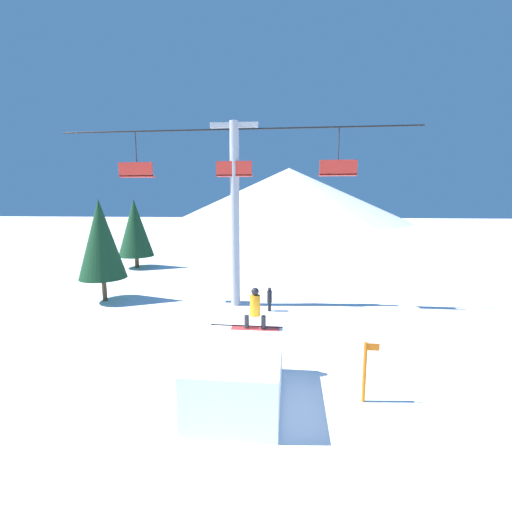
# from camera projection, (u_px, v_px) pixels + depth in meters

# --- Properties ---
(ground_plane) EXTENTS (220.00, 220.00, 0.00)m
(ground_plane) POSITION_uv_depth(u_px,v_px,m) (259.00, 408.00, 9.15)
(ground_plane) COLOR white
(mountain_ridge) EXTENTS (63.82, 63.82, 14.47)m
(mountain_ridge) POSITION_uv_depth(u_px,v_px,m) (289.00, 195.00, 93.80)
(mountain_ridge) COLOR silver
(mountain_ridge) RESTS_ON ground_plane
(snow_ramp) EXTENTS (2.35, 3.49, 1.51)m
(snow_ramp) POSITION_uv_depth(u_px,v_px,m) (238.00, 374.00, 9.47)
(snow_ramp) COLOR white
(snow_ramp) RESTS_ON ground_plane
(snowboarder) EXTENTS (1.51, 0.32, 1.34)m
(snowboarder) POSITION_uv_depth(u_px,v_px,m) (255.00, 309.00, 10.63)
(snowboarder) COLOR #B22D2D
(snowboarder) RESTS_ON snow_ramp
(chairlift) EXTENTS (18.09, 0.47, 9.41)m
(chairlift) POSITION_uv_depth(u_px,v_px,m) (235.00, 201.00, 17.47)
(chairlift) COLOR #9E9EA3
(chairlift) RESTS_ON ground_plane
(pine_tree_near) EXTENTS (2.52, 2.52, 5.63)m
(pine_tree_near) POSITION_uv_depth(u_px,v_px,m) (101.00, 239.00, 18.56)
(pine_tree_near) COLOR #4C3823
(pine_tree_near) RESTS_ON ground_plane
(pine_tree_far) EXTENTS (2.87, 2.87, 5.68)m
(pine_tree_far) POSITION_uv_depth(u_px,v_px,m) (135.00, 228.00, 28.18)
(pine_tree_far) COLOR #4C3823
(pine_tree_far) RESTS_ON ground_plane
(trail_marker) EXTENTS (0.41, 0.10, 1.72)m
(trail_marker) POSITION_uv_depth(u_px,v_px,m) (365.00, 370.00, 9.31)
(trail_marker) COLOR orange
(trail_marker) RESTS_ON ground_plane
(distant_skier) EXTENTS (0.24, 0.24, 1.23)m
(distant_skier) POSITION_uv_depth(u_px,v_px,m) (270.00, 298.00, 17.18)
(distant_skier) COLOR black
(distant_skier) RESTS_ON ground_plane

